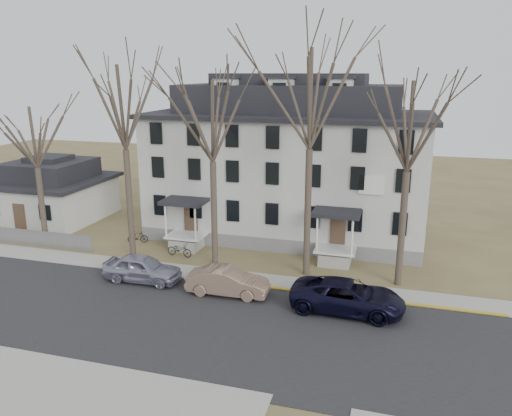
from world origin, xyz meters
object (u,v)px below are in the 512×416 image
(car_silver, at_px, (142,269))
(bicycle_right, at_px, (138,238))
(tree_mid_left, at_px, (212,115))
(tree_bungalow, at_px, (33,133))
(tree_far_left, at_px, (123,101))
(car_tan, at_px, (228,282))
(bicycle_left, at_px, (180,250))
(car_navy, at_px, (347,297))
(boarding_house, at_px, (289,164))
(small_house, at_px, (52,193))
(tree_center, at_px, (311,91))
(tree_mid_right, at_px, (411,120))

(car_silver, relative_size, bicycle_right, 3.16)
(bicycle_right, bearing_deg, tree_mid_left, -130.19)
(tree_bungalow, bearing_deg, tree_mid_left, 0.00)
(tree_far_left, xyz_separation_m, tree_bungalow, (-7.00, 0.00, -2.22))
(car_tan, height_order, bicycle_left, car_tan)
(car_silver, bearing_deg, car_navy, -93.15)
(tree_bungalow, height_order, car_tan, tree_bungalow)
(bicycle_right, bearing_deg, boarding_house, -81.10)
(small_house, relative_size, tree_center, 0.59)
(tree_far_left, bearing_deg, tree_mid_left, 0.00)
(boarding_house, bearing_deg, tree_bungalow, -152.99)
(tree_center, bearing_deg, tree_bungalow, 180.00)
(tree_bungalow, height_order, car_navy, tree_bungalow)
(tree_bungalow, distance_m, car_navy, 23.56)
(car_silver, distance_m, bicycle_left, 4.44)
(car_silver, bearing_deg, tree_far_left, 35.83)
(small_house, xyz_separation_m, car_silver, (13.81, -10.00, -1.45))
(boarding_house, height_order, tree_mid_right, tree_mid_right)
(boarding_house, xyz_separation_m, bicycle_right, (-9.89, -5.85, -4.93))
(boarding_house, relative_size, tree_mid_left, 1.63)
(tree_bungalow, distance_m, bicycle_right, 10.07)
(car_silver, height_order, car_tan, car_silver)
(tree_mid_left, bearing_deg, boarding_house, 69.80)
(tree_bungalow, bearing_deg, tree_mid_right, 0.00)
(tree_mid_left, distance_m, tree_mid_right, 11.50)
(tree_center, distance_m, car_tan, 11.72)
(small_house, xyz_separation_m, tree_bungalow, (4.00, -6.20, 5.87))
(tree_mid_right, bearing_deg, tree_center, 180.00)
(tree_mid_left, height_order, car_tan, tree_mid_left)
(small_house, distance_m, bicycle_left, 15.36)
(tree_center, bearing_deg, tree_mid_right, 0.00)
(tree_mid_right, bearing_deg, car_navy, -120.14)
(tree_far_left, distance_m, car_silver, 10.65)
(tree_far_left, xyz_separation_m, car_tan, (8.31, -4.13, -9.58))
(car_silver, height_order, car_navy, car_navy)
(boarding_house, height_order, car_silver, boarding_house)
(tree_mid_right, relative_size, tree_bungalow, 1.18)
(car_silver, bearing_deg, bicycle_right, 30.59)
(boarding_house, height_order, tree_far_left, tree_far_left)
(small_house, xyz_separation_m, tree_mid_right, (28.50, -6.20, 7.35))
(tree_bungalow, relative_size, car_tan, 2.33)
(tree_far_left, bearing_deg, bicycle_left, 10.74)
(car_tan, bearing_deg, bicycle_right, 53.15)
(tree_mid_left, xyz_separation_m, car_navy, (8.98, -4.34, -8.78))
(tree_bungalow, height_order, car_silver, tree_bungalow)
(car_silver, relative_size, car_tan, 1.02)
(tree_center, height_order, car_navy, tree_center)
(tree_mid_left, height_order, tree_mid_right, same)
(tree_center, bearing_deg, tree_far_left, 180.00)
(tree_far_left, distance_m, tree_mid_left, 6.05)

